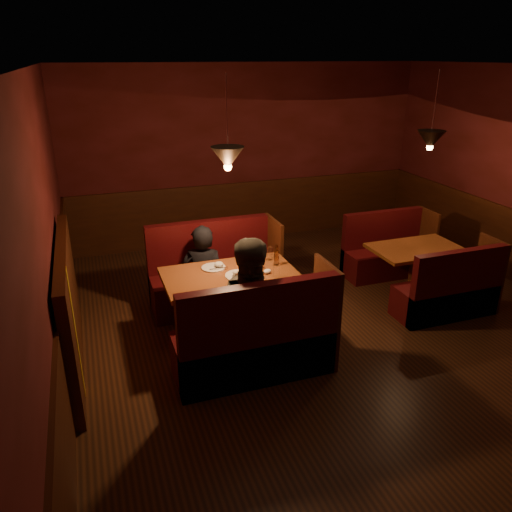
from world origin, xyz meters
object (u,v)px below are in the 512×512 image
object	(u,v)px
main_table	(232,288)
diner_a	(203,257)
main_bench_near	(258,346)
second_bench_far	(386,254)
second_table	(415,259)
second_bench_near	(450,294)
diner_b	(255,289)
main_bench_far	(215,279)

from	to	relation	value
main_table	diner_a	xyz separation A→B (m)	(-0.16, 0.67, 0.14)
main_bench_near	second_bench_far	size ratio (longest dim) A/B	1.24
main_bench_near	second_table	distance (m)	2.82
second_bench_near	diner_b	xyz separation A→B (m)	(-2.59, -0.21, 0.58)
main_bench_near	second_bench_near	size ratio (longest dim) A/B	1.24
main_bench_near	second_bench_near	world-z (taller)	main_bench_near
main_bench_far	second_bench_near	size ratio (longest dim) A/B	1.24
main_bench_far	second_table	xyz separation A→B (m)	(2.60, -0.55, 0.14)
diner_a	main_bench_near	bearing A→B (deg)	120.00
main_table	second_bench_near	bearing A→B (deg)	-9.14
main_bench_near	diner_b	xyz separation A→B (m)	(0.04, 0.20, 0.52)
main_table	second_bench_far	size ratio (longest dim) A/B	1.13
second_table	diner_b	size ratio (longest dim) A/B	0.67
main_bench_near	second_bench_far	distance (m)	3.18
main_table	second_table	size ratio (longest dim) A/B	1.25
second_bench_near	diner_a	size ratio (longest dim) A/B	0.86
main_table	second_bench_far	xyz separation A→B (m)	(2.64, 0.97, -0.31)
main_bench_far	main_bench_near	bearing A→B (deg)	-90.00
main_table	second_table	xyz separation A→B (m)	(2.61, 0.27, -0.11)
diner_a	diner_b	bearing A→B (deg)	122.72
main_table	second_bench_far	bearing A→B (deg)	20.11
main_table	diner_a	bearing A→B (deg)	103.54
second_bench_far	diner_b	world-z (taller)	diner_b
diner_b	second_bench_near	bearing A→B (deg)	2.78
second_table	diner_b	xyz separation A→B (m)	(-2.56, -0.90, 0.38)
main_table	diner_b	xyz separation A→B (m)	(0.06, -0.63, 0.27)
main_bench_far	diner_b	xyz separation A→B (m)	(0.04, -1.46, 0.52)
main_table	second_bench_near	world-z (taller)	main_table
main_bench_far	diner_b	distance (m)	1.55
second_bench_near	second_bench_far	bearing A→B (deg)	90.00
main_bench_far	second_bench_near	distance (m)	2.91
main_table	main_bench_near	distance (m)	0.87
main_table	main_bench_near	xyz separation A→B (m)	(0.02, -0.83, -0.25)
second_table	diner_a	size ratio (longest dim) A/B	0.78
second_bench_far	diner_b	xyz separation A→B (m)	(-2.59, -1.60, 0.58)
main_bench_far	diner_a	world-z (taller)	diner_a
second_bench_near	diner_b	size ratio (longest dim) A/B	0.74
diner_b	second_bench_far	bearing A→B (deg)	29.95
main_bench_far	second_table	distance (m)	2.66
main_table	main_bench_near	bearing A→B (deg)	-88.84
second_bench_near	diner_b	distance (m)	2.66
main_table	second_bench_far	world-z (taller)	main_table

